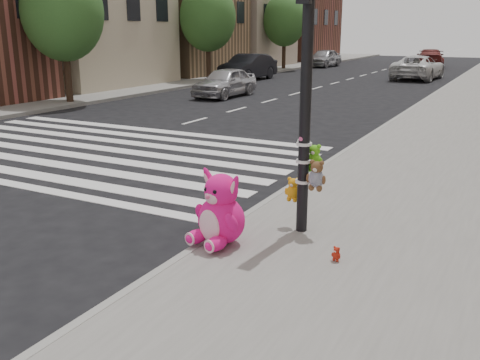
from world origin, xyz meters
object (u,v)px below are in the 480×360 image
Objects in this scene: signal_pole at (307,121)px; red_teddy at (336,254)px; car_silver_far at (225,82)px; car_dark_far at (248,67)px; pink_bunny at (220,214)px; car_white_near at (418,67)px.

red_teddy is at bearing -47.05° from signal_pole.
car_dark_far reaches higher than car_silver_far.
car_dark_far is (-13.20, 23.35, 0.54)m from red_teddy.
pink_bunny is (-0.83, -1.02, -1.19)m from signal_pole.
car_dark_far is 10.52m from car_white_near.
signal_pole is 1.02× the size of car_silver_far.
car_white_near is at bearing 96.89° from signal_pole.
car_white_near is at bearing 65.88° from car_silver_far.
car_silver_far is (-9.54, 14.54, -1.09)m from signal_pole.
signal_pole is 1.90m from red_teddy.
car_silver_far is at bearing 67.74° from car_white_near.
car_silver_far is 8.48m from car_dark_far.
signal_pole is 1.78m from pink_bunny.
pink_bunny is 0.22× the size of car_dark_far.
signal_pole is 0.84× the size of car_dark_far.
car_white_near is at bearing 110.13° from pink_bunny.
car_dark_far is at bearing 33.15° from car_white_near.
car_dark_far is at bearing 118.89° from signal_pole.
car_dark_far reaches higher than red_teddy.
signal_pole reaches higher than car_dark_far.
signal_pole is 25.73m from car_dark_far.
signal_pole is 3.80× the size of pink_bunny.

